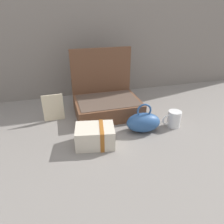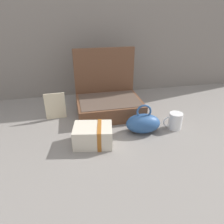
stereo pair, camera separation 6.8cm
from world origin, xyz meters
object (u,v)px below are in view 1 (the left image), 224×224
(open_suitcase, at_px, (106,100))
(info_card_left, at_px, (53,108))
(teal_pouch_handbag, at_px, (143,122))
(cream_toiletry_bag, at_px, (96,136))
(coffee_mug, at_px, (174,119))

(open_suitcase, height_order, info_card_left, open_suitcase)
(teal_pouch_handbag, distance_m, cream_toiletry_bag, 0.29)
(cream_toiletry_bag, xyz_separation_m, coffee_mug, (0.48, 0.06, -0.00))
(cream_toiletry_bag, relative_size, coffee_mug, 1.88)
(teal_pouch_handbag, xyz_separation_m, cream_toiletry_bag, (-0.29, -0.06, -0.01))
(info_card_left, bearing_deg, cream_toiletry_bag, -60.49)
(teal_pouch_handbag, height_order, cream_toiletry_bag, teal_pouch_handbag)
(open_suitcase, distance_m, coffee_mug, 0.45)
(info_card_left, bearing_deg, coffee_mug, -23.27)
(open_suitcase, relative_size, coffee_mug, 3.60)
(coffee_mug, height_order, info_card_left, info_card_left)
(open_suitcase, bearing_deg, info_card_left, -175.40)
(cream_toiletry_bag, height_order, info_card_left, info_card_left)
(coffee_mug, bearing_deg, info_card_left, 158.49)
(teal_pouch_handbag, bearing_deg, open_suitcase, 115.56)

